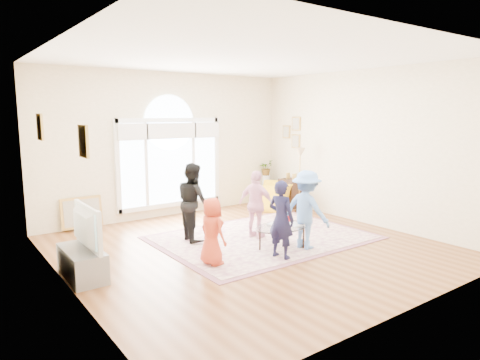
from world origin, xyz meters
TOP-DOWN VIEW (x-y plane):
  - ground at (0.00, 0.00)m, footprint 6.00×6.00m
  - room_shell at (0.01, 2.83)m, footprint 6.00×6.00m
  - area_rug at (0.55, 0.31)m, footprint 3.60×2.60m
  - rug_border at (0.55, 0.31)m, footprint 3.80×2.80m
  - tv_console at (-2.75, 0.30)m, footprint 0.45×1.00m
  - television at (-2.74, 0.30)m, footprint 0.17×1.07m
  - coffee_table at (0.35, -0.43)m, footprint 1.07×0.71m
  - armchair at (2.32, 2.05)m, footprint 1.27×1.23m
  - side_cabinet at (2.78, 2.00)m, footprint 0.40×0.50m
  - floor_lamp at (2.60, 1.50)m, footprint 0.31×0.31m
  - plant_pedestal at (2.70, 2.86)m, footprint 0.20×0.20m
  - potted_plant at (2.70, 2.86)m, footprint 0.44×0.41m
  - leaning_picture at (-2.01, 2.90)m, footprint 0.80×0.14m
  - child_red at (-1.00, -0.36)m, footprint 0.39×0.54m
  - child_navy at (0.05, -0.74)m, footprint 0.41×0.52m
  - child_black at (-0.58, 0.92)m, footprint 0.63×0.76m
  - child_pink at (0.43, 0.37)m, footprint 0.55×0.79m
  - child_blue at (0.73, -0.62)m, footprint 0.65×0.94m

SIDE VIEW (x-z plane):
  - ground at x=0.00m, z-range 0.00..0.00m
  - leaning_picture at x=-2.01m, z-range -0.31..0.31m
  - rug_border at x=0.55m, z-range 0.00..0.01m
  - area_rug at x=0.55m, z-range 0.00..0.02m
  - tv_console at x=-2.75m, z-range 0.00..0.42m
  - armchair at x=2.32m, z-range 0.00..0.63m
  - side_cabinet at x=2.78m, z-range 0.00..0.70m
  - plant_pedestal at x=2.70m, z-range 0.00..0.70m
  - coffee_table at x=0.35m, z-range 0.13..0.67m
  - child_red at x=-1.00m, z-range 0.02..1.05m
  - child_pink at x=0.43m, z-range 0.02..1.27m
  - child_navy at x=0.05m, z-range 0.02..1.27m
  - child_blue at x=0.73m, z-range 0.02..1.36m
  - child_black at x=-0.58m, z-range 0.02..1.43m
  - television at x=-2.74m, z-range 0.42..1.03m
  - potted_plant at x=2.70m, z-range 0.70..1.10m
  - floor_lamp at x=2.60m, z-range 0.53..2.04m
  - room_shell at x=0.01m, z-range -1.43..4.57m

